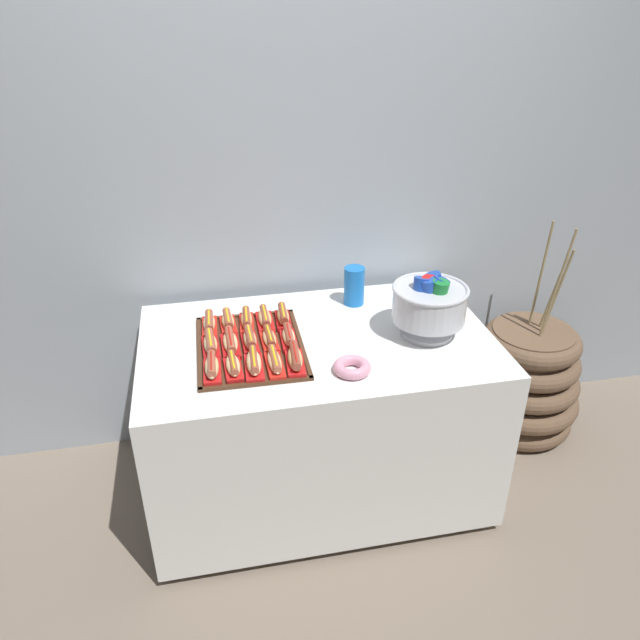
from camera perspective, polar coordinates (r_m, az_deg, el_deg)
The scene contains 23 objects.
ground_plane at distance 2.89m, azimuth -0.22°, elevation -15.06°, with size 10.00×10.00×0.00m, color #7A6B5B.
back_wall at distance 2.71m, azimuth -2.61°, elevation 13.70°, with size 6.00×0.10×2.60m, color #9EA8B2.
buffet_table at distance 2.63m, azimuth -0.24°, elevation -8.65°, with size 1.39×0.85×0.77m.
floor_vase at distance 3.23m, azimuth 18.55°, elevation -5.38°, with size 0.56×0.56×1.09m.
serving_tray at distance 2.37m, azimuth -6.51°, elevation -2.55°, with size 0.41×0.53×0.01m.
hot_dog_0 at distance 2.21m, azimuth -10.07°, elevation -4.39°, with size 0.07×0.17×0.06m.
hot_dog_1 at distance 2.21m, azimuth -8.12°, elevation -4.28°, with size 0.07×0.16×0.06m.
hot_dog_2 at distance 2.22m, azimuth -6.19°, elevation -4.05°, with size 0.07×0.18×0.06m.
hot_dog_3 at distance 2.22m, azimuth -4.26°, elevation -3.93°, with size 0.06×0.18×0.06m.
hot_dog_4 at distance 2.23m, azimuth -2.34°, elevation -3.65°, with size 0.08×0.18×0.06m.
hot_dog_5 at distance 2.35m, azimuth -10.19°, elevation -2.23°, with size 0.07×0.17×0.06m.
hot_dog_6 at distance 2.35m, azimuth -8.37°, elevation -2.12°, with size 0.07×0.18×0.06m.
hot_dog_7 at distance 2.35m, azimuth -6.56°, elevation -1.86°, with size 0.06×0.16×0.06m.
hot_dog_8 at distance 2.36m, azimuth -4.74°, elevation -1.79°, with size 0.06×0.16×0.06m.
hot_dog_9 at distance 2.37m, azimuth -2.94°, elevation -1.61°, with size 0.07×0.16×0.06m.
hot_dog_10 at distance 2.50m, azimuth -10.30°, elevation -0.33°, with size 0.07×0.17×0.06m.
hot_dog_11 at distance 2.50m, azimuth -8.59°, elevation -0.15°, with size 0.06×0.16×0.06m.
hot_dog_12 at distance 2.50m, azimuth -6.88°, elevation -0.01°, with size 0.07×0.17×0.06m.
hot_dog_13 at distance 2.50m, azimuth -5.17°, elevation 0.12°, with size 0.07×0.17×0.06m.
hot_dog_14 at distance 2.51m, azimuth -3.47°, elevation 0.34°, with size 0.07×0.16×0.06m.
punch_bowl at distance 2.42m, azimuth 10.21°, elevation 1.64°, with size 0.30×0.30×0.26m.
cup_stack at distance 2.66m, azimuth 3.21°, elevation 3.21°, with size 0.09×0.09×0.17m.
donut at distance 2.21m, azimuth 3.02°, elevation -4.43°, with size 0.14×0.14×0.04m.
Camera 1 is at (-0.41, -2.04, 2.01)m, focal length 34.25 mm.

